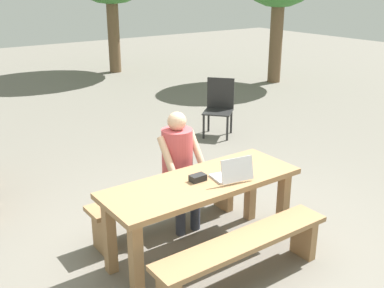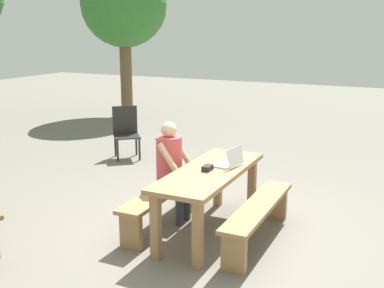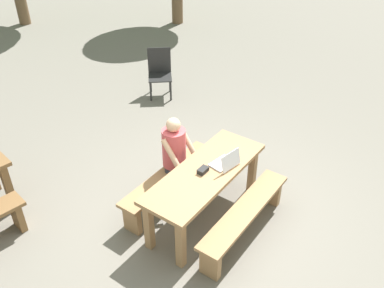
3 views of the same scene
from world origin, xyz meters
TOP-DOWN VIEW (x-y plane):
  - ground_plane at (0.00, 0.00)m, footprint 30.00×30.00m
  - picnic_table_front at (0.00, 0.00)m, footprint 1.82×0.66m
  - bench_near at (0.00, -0.57)m, footprint 1.67×0.30m
  - bench_far at (0.00, 0.57)m, footprint 1.67×0.30m
  - laptop at (0.22, -0.14)m, footprint 0.35×0.31m
  - small_pouch at (-0.04, 0.01)m, footprint 0.14×0.09m
  - person_seated at (0.12, 0.54)m, footprint 0.42×0.41m
  - plastic_chair at (2.32, 2.63)m, footprint 0.62×0.62m
  - tree_left at (5.98, 5.01)m, footprint 2.21×2.21m

SIDE VIEW (x-z plane):
  - ground_plane at x=0.00m, z-range 0.00..0.00m
  - bench_near at x=0.00m, z-range 0.11..0.54m
  - bench_far at x=0.00m, z-range 0.11..0.54m
  - plastic_chair at x=2.32m, z-range 0.02..0.93m
  - picnic_table_front at x=0.00m, z-range 0.24..0.98m
  - person_seated at x=0.12m, z-range 0.10..1.31m
  - small_pouch at x=-0.04m, z-range 0.74..0.80m
  - laptop at x=0.22m, z-range 0.68..0.91m
  - tree_left at x=5.98m, z-range 0.85..4.82m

